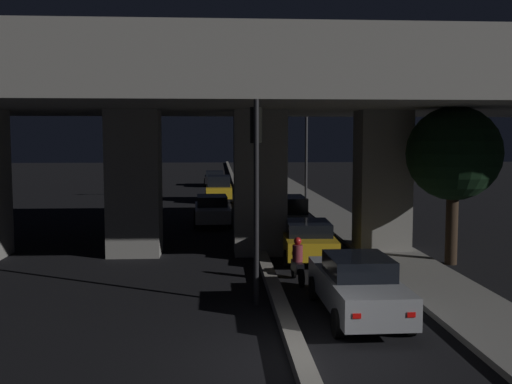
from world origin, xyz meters
The scene contains 17 objects.
ground_plane centered at (0.00, 0.00, 0.00)m, with size 200.00×200.00×0.00m, color black.
median_divider centered at (0.00, 35.00, 0.13)m, with size 0.39×126.00×0.26m, color gray.
sidewalk_right centered at (4.92, 28.00, 0.08)m, with size 2.40×126.00×0.16m, color gray.
elevated_overpass centered at (-0.23, 11.62, 6.31)m, with size 26.90×13.18×8.59m.
traffic_light_left_of_median centered at (-0.60, 4.49, 3.73)m, with size 0.30×0.49×5.50m.
street_lamp centered at (3.93, 28.37, 4.40)m, with size 2.34×0.32×7.36m.
car_silver_lead centered at (1.87, 3.19, 0.80)m, with size 1.89×4.81×1.57m.
car_taxi_yellow_second centered at (1.71, 10.49, 0.74)m, with size 2.09×4.66×1.43m.
car_silver_third centered at (1.81, 17.06, 0.86)m, with size 1.83×4.36×1.69m.
car_white_lead_oncoming centered at (-1.93, 19.72, 0.76)m, with size 2.04×4.67×1.48m.
car_taxi_yellow_second_oncoming centered at (-1.56, 31.13, 0.94)m, with size 1.96×4.04×1.83m.
car_black_third_oncoming centered at (-1.95, 45.06, 0.74)m, with size 2.04×4.15×1.40m.
motorcycle_black_filtering_near centered at (0.85, 6.81, 0.61)m, with size 0.34×1.75×1.42m.
motorcycle_white_filtering_mid centered at (0.86, 14.14, 0.63)m, with size 0.33×1.98×1.50m.
motorcycle_blue_filtering_far centered at (0.73, 19.32, 0.60)m, with size 0.33×1.83×1.41m.
pedestrian_on_sidewalk centered at (4.84, 12.34, 0.97)m, with size 0.38×0.38×1.64m.
roadside_tree_kerbside_near centered at (6.67, 9.18, 3.92)m, with size 3.32×3.32×5.61m.
Camera 1 is at (-1.60, -11.38, 4.48)m, focal length 42.00 mm.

